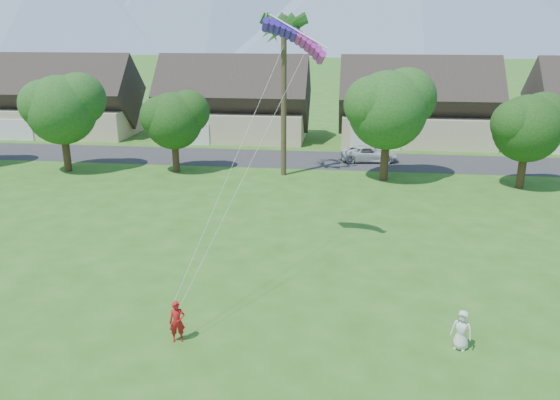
% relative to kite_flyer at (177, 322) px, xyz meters
% --- Properties ---
extents(street, '(90.00, 7.00, 0.01)m').
position_rel_kite_flyer_xyz_m(street, '(3.17, 30.40, -0.83)').
color(street, '#2D2D30').
rests_on(street, ground).
extents(kite_flyer, '(0.70, 0.57, 1.67)m').
position_rel_kite_flyer_xyz_m(kite_flyer, '(0.00, 0.00, 0.00)').
color(kite_flyer, '#B21417').
rests_on(kite_flyer, ground).
extents(watcher, '(0.91, 0.77, 1.58)m').
position_rel_kite_flyer_xyz_m(watcher, '(10.69, 0.79, -0.04)').
color(watcher, silver).
rests_on(watcher, ground).
extents(parked_car, '(5.21, 2.78, 1.39)m').
position_rel_kite_flyer_xyz_m(parked_car, '(8.20, 30.40, -0.14)').
color(parked_car, silver).
rests_on(parked_car, ground).
extents(houses_row, '(72.75, 8.19, 8.86)m').
position_rel_kite_flyer_xyz_m(houses_row, '(3.66, 39.39, 2.61)').
color(houses_row, beige).
rests_on(houses_row, ground).
extents(tree_row, '(62.27, 6.67, 8.45)m').
position_rel_kite_flyer_xyz_m(tree_row, '(2.02, 24.31, 4.06)').
color(tree_row, '#47301C').
rests_on(tree_row, ground).
extents(fan_palm, '(3.00, 3.00, 13.80)m').
position_rel_kite_flyer_xyz_m(fan_palm, '(1.17, 24.90, 10.97)').
color(fan_palm, '#4C3D26').
rests_on(fan_palm, ground).
extents(parafoil_kite, '(3.38, 1.03, 0.50)m').
position_rel_kite_flyer_xyz_m(parafoil_kite, '(3.57, 9.55, 10.27)').
color(parafoil_kite, '#3717B2').
rests_on(parafoil_kite, ground).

